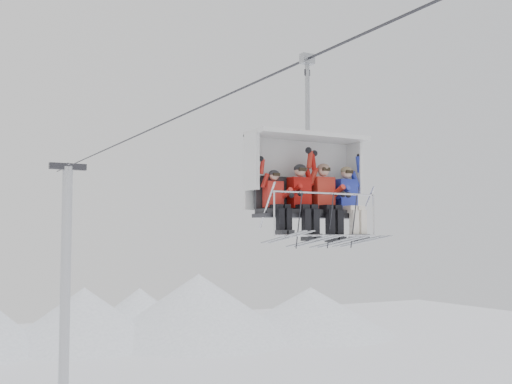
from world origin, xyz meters
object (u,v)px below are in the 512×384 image
skier_far_right (349,199)px  chairlift_carrier (304,176)px  skier_center_left (302,198)px  skier_far_left (276,200)px  skier_center_right (325,198)px  lift_tower_right (65,304)px

skier_far_right → chairlift_carrier: bearing=162.2°
skier_far_right → skier_center_left: bearing=-179.9°
skier_far_left → skier_center_left: skier_center_left is taller
skier_center_left → skier_center_right: (0.60, 0.00, 0.02)m
lift_tower_right → skier_far_right: size_ratio=7.69×
skier_far_left → skier_center_left: size_ratio=0.97×
chairlift_carrier → skier_far_right: size_ratio=2.27×
skier_center_left → skier_center_right: bearing=0.4°
lift_tower_right → skier_center_left: (-0.26, -24.53, 4.46)m
lift_tower_right → skier_far_right: lift_tower_right is taller
chairlift_carrier → skier_far_right: bearing=-17.8°
skier_center_left → skier_far_right: bearing=0.1°
chairlift_carrier → skier_far_left: (-0.90, -0.33, -0.57)m
skier_center_left → lift_tower_right: bearing=89.4°
skier_far_left → skier_center_left: 0.64m
chairlift_carrier → skier_center_left: size_ratio=2.29×
skier_far_left → skier_far_right: 1.85m
skier_center_right → skier_far_right: size_ratio=1.03×
chairlift_carrier → skier_center_right: size_ratio=2.21×
skier_center_right → skier_far_right: (0.61, -0.00, -0.01)m
skier_far_left → skier_far_right: skier_far_right is taller
chairlift_carrier → skier_center_right: (0.34, -0.30, -0.48)m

